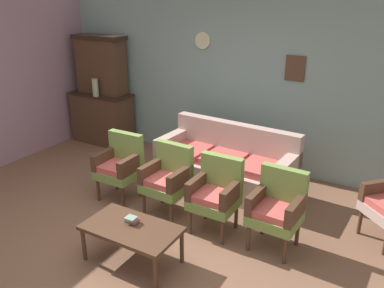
{
  "coord_description": "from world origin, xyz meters",
  "views": [
    {
      "loc": [
        2.43,
        -3.03,
        2.69
      ],
      "look_at": [
        0.08,
        1.06,
        0.85
      ],
      "focal_mm": 36.97,
      "sensor_mm": 36.0,
      "label": 1
    }
  ],
  "objects_px": {
    "side_cabinet": "(102,118)",
    "armchair_near_cabinet": "(277,206)",
    "floral_couch": "(226,166)",
    "vase_on_cabinet": "(95,88)",
    "armchair_row_middle": "(120,164)",
    "book_stack_on_table": "(132,220)",
    "armchair_near_couch_end": "(216,192)",
    "armchair_by_doorway": "(168,177)",
    "coffee_table": "(132,230)"
  },
  "relations": [
    {
      "from": "floral_couch",
      "to": "armchair_row_middle",
      "type": "distance_m",
      "value": 1.51
    },
    {
      "from": "armchair_row_middle",
      "to": "book_stack_on_table",
      "type": "relative_size",
      "value": 6.39
    },
    {
      "from": "side_cabinet",
      "to": "armchair_by_doorway",
      "type": "relative_size",
      "value": 1.28
    },
    {
      "from": "armchair_row_middle",
      "to": "side_cabinet",
      "type": "bearing_deg",
      "value": 137.79
    },
    {
      "from": "vase_on_cabinet",
      "to": "armchair_by_doorway",
      "type": "relative_size",
      "value": 0.35
    },
    {
      "from": "armchair_row_middle",
      "to": "coffee_table",
      "type": "xyz_separation_m",
      "value": [
        1.0,
        -1.04,
        -0.12
      ]
    },
    {
      "from": "vase_on_cabinet",
      "to": "armchair_row_middle",
      "type": "relative_size",
      "value": 0.35
    },
    {
      "from": "armchair_row_middle",
      "to": "book_stack_on_table",
      "type": "distance_m",
      "value": 1.37
    },
    {
      "from": "armchair_by_doorway",
      "to": "book_stack_on_table",
      "type": "distance_m",
      "value": 0.98
    },
    {
      "from": "armchair_row_middle",
      "to": "armchair_by_doorway",
      "type": "distance_m",
      "value": 0.78
    },
    {
      "from": "armchair_by_doorway",
      "to": "armchair_near_couch_end",
      "type": "relative_size",
      "value": 1.0
    },
    {
      "from": "book_stack_on_table",
      "to": "armchair_near_cabinet",
      "type": "bearing_deg",
      "value": 37.06
    },
    {
      "from": "armchair_by_doorway",
      "to": "armchair_near_couch_end",
      "type": "distance_m",
      "value": 0.7
    },
    {
      "from": "armchair_near_couch_end",
      "to": "armchair_row_middle",
      "type": "bearing_deg",
      "value": 177.53
    },
    {
      "from": "armchair_by_doorway",
      "to": "armchair_near_couch_end",
      "type": "height_order",
      "value": "same"
    },
    {
      "from": "book_stack_on_table",
      "to": "armchair_row_middle",
      "type": "bearing_deg",
      "value": 134.57
    },
    {
      "from": "floral_couch",
      "to": "book_stack_on_table",
      "type": "distance_m",
      "value": 1.98
    },
    {
      "from": "coffee_table",
      "to": "book_stack_on_table",
      "type": "distance_m",
      "value": 0.11
    },
    {
      "from": "vase_on_cabinet",
      "to": "floral_couch",
      "type": "distance_m",
      "value": 2.87
    },
    {
      "from": "armchair_by_doorway",
      "to": "armchair_near_couch_end",
      "type": "xyz_separation_m",
      "value": [
        0.7,
        -0.05,
        0.0
      ]
    },
    {
      "from": "side_cabinet",
      "to": "floral_couch",
      "type": "height_order",
      "value": "side_cabinet"
    },
    {
      "from": "armchair_row_middle",
      "to": "armchair_near_cabinet",
      "type": "height_order",
      "value": "same"
    },
    {
      "from": "armchair_near_cabinet",
      "to": "armchair_by_doorway",
      "type": "bearing_deg",
      "value": 179.13
    },
    {
      "from": "vase_on_cabinet",
      "to": "book_stack_on_table",
      "type": "distance_m",
      "value": 3.54
    },
    {
      "from": "armchair_row_middle",
      "to": "book_stack_on_table",
      "type": "xyz_separation_m",
      "value": [
        0.96,
        -0.98,
        -0.04
      ]
    },
    {
      "from": "floral_couch",
      "to": "coffee_table",
      "type": "xyz_separation_m",
      "value": [
        -0.12,
        -2.03,
        0.05
      ]
    },
    {
      "from": "armchair_row_middle",
      "to": "armchair_near_couch_end",
      "type": "bearing_deg",
      "value": -2.47
    },
    {
      "from": "floral_couch",
      "to": "book_stack_on_table",
      "type": "bearing_deg",
      "value": -94.62
    },
    {
      "from": "floral_couch",
      "to": "armchair_near_cabinet",
      "type": "bearing_deg",
      "value": -43.2
    },
    {
      "from": "floral_couch",
      "to": "armchair_near_cabinet",
      "type": "distance_m",
      "value": 1.51
    },
    {
      "from": "armchair_row_middle",
      "to": "armchair_near_cabinet",
      "type": "distance_m",
      "value": 2.21
    },
    {
      "from": "vase_on_cabinet",
      "to": "armchair_row_middle",
      "type": "height_order",
      "value": "vase_on_cabinet"
    },
    {
      "from": "book_stack_on_table",
      "to": "armchair_by_doorway",
      "type": "bearing_deg",
      "value": 100.64
    },
    {
      "from": "floral_couch",
      "to": "coffee_table",
      "type": "relative_size",
      "value": 2.01
    },
    {
      "from": "floral_couch",
      "to": "armchair_near_couch_end",
      "type": "distance_m",
      "value": 1.13
    },
    {
      "from": "armchair_by_doorway",
      "to": "armchair_near_couch_end",
      "type": "bearing_deg",
      "value": -4.35
    },
    {
      "from": "coffee_table",
      "to": "book_stack_on_table",
      "type": "height_order",
      "value": "book_stack_on_table"
    },
    {
      "from": "floral_couch",
      "to": "side_cabinet",
      "type": "bearing_deg",
      "value": 169.05
    },
    {
      "from": "side_cabinet",
      "to": "armchair_by_doorway",
      "type": "xyz_separation_m",
      "value": [
        2.47,
        -1.55,
        0.03
      ]
    },
    {
      "from": "armchair_near_couch_end",
      "to": "book_stack_on_table",
      "type": "xyz_separation_m",
      "value": [
        -0.52,
        -0.91,
        -0.04
      ]
    },
    {
      "from": "side_cabinet",
      "to": "armchair_near_cabinet",
      "type": "xyz_separation_m",
      "value": [
        3.9,
        -1.57,
        0.03
      ]
    },
    {
      "from": "floral_couch",
      "to": "armchair_row_middle",
      "type": "height_order",
      "value": "same"
    },
    {
      "from": "floral_couch",
      "to": "armchair_near_couch_end",
      "type": "bearing_deg",
      "value": -71.09
    },
    {
      "from": "armchair_row_middle",
      "to": "armchair_near_cabinet",
      "type": "bearing_deg",
      "value": -0.84
    },
    {
      "from": "side_cabinet",
      "to": "armchair_near_cabinet",
      "type": "height_order",
      "value": "side_cabinet"
    },
    {
      "from": "vase_on_cabinet",
      "to": "floral_couch",
      "type": "bearing_deg",
      "value": -7.46
    },
    {
      "from": "armchair_by_doorway",
      "to": "floral_couch",
      "type": "bearing_deg",
      "value": 71.25
    },
    {
      "from": "armchair_near_cabinet",
      "to": "book_stack_on_table",
      "type": "bearing_deg",
      "value": -142.94
    },
    {
      "from": "armchair_near_couch_end",
      "to": "armchair_near_cabinet",
      "type": "bearing_deg",
      "value": 2.49
    },
    {
      "from": "armchair_by_doorway",
      "to": "armchair_row_middle",
      "type": "bearing_deg",
      "value": 179.22
    }
  ]
}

